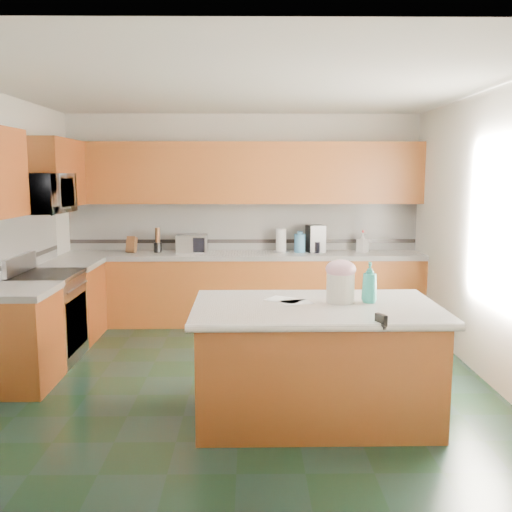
{
  "coord_description": "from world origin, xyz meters",
  "views": [
    {
      "loc": [
        0.09,
        -5.25,
        1.93
      ],
      "look_at": [
        0.15,
        0.35,
        1.12
      ],
      "focal_mm": 40.0,
      "sensor_mm": 36.0,
      "label": 1
    }
  ],
  "objects": [
    {
      "name": "water_jug_neck",
      "position": [
        0.74,
        2.06,
        1.18
      ],
      "size": [
        0.07,
        0.07,
        0.03
      ],
      "primitive_type": "cylinder",
      "color": "teal",
      "rests_on": "water_jug"
    },
    {
      "name": "coffee_maker",
      "position": [
        0.94,
        2.08,
        1.1
      ],
      "size": [
        0.25,
        0.27,
        0.35
      ],
      "primitive_type": "cube",
      "rotation": [
        0.0,
        0.0,
        0.21
      ],
      "color": "black",
      "rests_on": "back_countertop"
    },
    {
      "name": "utensil_bundle",
      "position": [
        -1.11,
        2.08,
        1.15
      ],
      "size": [
        0.06,
        0.06,
        0.19
      ],
      "primitive_type": "cylinder",
      "color": "#472814",
      "rests_on": "utensil_crock"
    },
    {
      "name": "range_cooktop",
      "position": [
        -2.0,
        0.5,
        0.9
      ],
      "size": [
        0.62,
        0.78,
        0.04
      ],
      "primitive_type": "cube",
      "color": "black",
      "rests_on": "range_body"
    },
    {
      "name": "back_upper_cab",
      "position": [
        0.0,
        2.13,
        1.94
      ],
      "size": [
        4.6,
        0.33,
        0.78
      ],
      "primitive_type": "cube",
      "color": "#5F270D",
      "rests_on": "wall_back"
    },
    {
      "name": "treat_jar_knob_end_l",
      "position": [
        0.77,
        -0.84,
        1.24
      ],
      "size": [
        0.04,
        0.04,
        0.04
      ],
      "primitive_type": "sphere",
      "color": "tan",
      "rests_on": "treat_jar_lid"
    },
    {
      "name": "clamp_body",
      "position": [
        0.99,
        -1.46,
        0.93
      ],
      "size": [
        0.07,
        0.11,
        0.1
      ],
      "primitive_type": "cube",
      "rotation": [
        0.0,
        0.0,
        0.41
      ],
      "color": "black",
      "rests_on": "island_top"
    },
    {
      "name": "wall_front",
      "position": [
        0.0,
        -2.32,
        1.35
      ],
      "size": [
        4.6,
        0.04,
        2.7
      ],
      "primitive_type": "cube",
      "color": "white",
      "rests_on": "ground"
    },
    {
      "name": "island_bullnose",
      "position": [
        0.6,
        -1.48,
        0.89
      ],
      "size": [
        1.91,
        0.07,
        0.06
      ],
      "primitive_type": "cylinder",
      "rotation": [
        0.0,
        1.57,
        0.01
      ],
      "color": "white",
      "rests_on": "island_base"
    },
    {
      "name": "left_backsplash",
      "position": [
        -2.29,
        0.55,
        1.24
      ],
      "size": [
        0.02,
        2.3,
        0.63
      ],
      "primitive_type": "cube",
      "color": "silver",
      "rests_on": "wall_left"
    },
    {
      "name": "left_base_cab_front",
      "position": [
        -2.0,
        -0.24,
        0.43
      ],
      "size": [
        0.6,
        0.72,
        0.86
      ],
      "primitive_type": "cube",
      "color": "#5F270D",
      "rests_on": "ground"
    },
    {
      "name": "left_base_cab_rear",
      "position": [
        -2.0,
        1.29,
        0.43
      ],
      "size": [
        0.6,
        0.82,
        0.86
      ],
      "primitive_type": "cube",
      "color": "#5F270D",
      "rests_on": "ground"
    },
    {
      "name": "paper_sheet_a",
      "position": [
        0.46,
        -0.84,
        0.92
      ],
      "size": [
        0.28,
        0.24,
        0.0
      ],
      "primitive_type": "cube",
      "rotation": [
        0.0,
        0.0,
        0.27
      ],
      "color": "white",
      "rests_on": "island_top"
    },
    {
      "name": "ceiling",
      "position": [
        0.0,
        0.0,
        2.7
      ],
      "size": [
        4.6,
        4.6,
        0.0
      ],
      "primitive_type": "plane",
      "color": "white",
      "rests_on": "ground"
    },
    {
      "name": "toaster_oven_door",
      "position": [
        -0.66,
        1.92,
        1.03
      ],
      "size": [
        0.35,
        0.01,
        0.19
      ],
      "primitive_type": "cube",
      "color": "black",
      "rests_on": "toaster_oven"
    },
    {
      "name": "back_base_cab",
      "position": [
        0.0,
        2.0,
        0.43
      ],
      "size": [
        4.6,
        0.6,
        0.86
      ],
      "primitive_type": "cube",
      "color": "#5F270D",
      "rests_on": "ground"
    },
    {
      "name": "floor",
      "position": [
        0.0,
        0.0,
        0.0
      ],
      "size": [
        4.6,
        4.6,
        0.0
      ],
      "primitive_type": "plane",
      "color": "black",
      "rests_on": "ground"
    },
    {
      "name": "range_oven_door",
      "position": [
        -1.71,
        0.5,
        0.4
      ],
      "size": [
        0.02,
        0.68,
        0.55
      ],
      "primitive_type": "cube",
      "color": "black",
      "rests_on": "range_body"
    },
    {
      "name": "range_backguard",
      "position": [
        -2.26,
        0.5,
        1.02
      ],
      "size": [
        0.06,
        0.76,
        0.18
      ],
      "primitive_type": "cube",
      "color": "#B7B7BC",
      "rests_on": "range_body"
    },
    {
      "name": "left_upper_cab_rear",
      "position": [
        -2.13,
        1.42,
        1.94
      ],
      "size": [
        0.33,
        1.09,
        0.78
      ],
      "primitive_type": "cube",
      "color": "#5F270D",
      "rests_on": "wall_left"
    },
    {
      "name": "treat_jar",
      "position": [
        0.81,
        -0.84,
        1.04
      ],
      "size": [
        0.26,
        0.26,
        0.23
      ],
      "primitive_type": "cylinder",
      "rotation": [
        0.0,
        0.0,
        0.21
      ],
      "color": "silver",
      "rests_on": "island_top"
    },
    {
      "name": "paper_sheet_b",
      "position": [
        0.37,
        -0.75,
        0.92
      ],
      "size": [
        0.35,
        0.32,
        0.0
      ],
      "primitive_type": "cube",
      "rotation": [
        0.0,
        0.0,
        -0.56
      ],
      "color": "white",
      "rests_on": "island_top"
    },
    {
      "name": "soap_bottle_island",
      "position": [
        1.03,
        -0.85,
        1.08
      ],
      "size": [
        0.14,
        0.14,
        0.32
      ],
      "primitive_type": "imported",
      "rotation": [
        0.0,
        0.0,
        -0.13
      ],
      "color": "teal",
      "rests_on": "island_top"
    },
    {
      "name": "soap_back_cap",
      "position": [
        1.55,
        2.05,
        1.19
      ],
      "size": [
        0.02,
        0.02,
        0.03
      ],
      "primitive_type": "cylinder",
      "color": "red",
      "rests_on": "soap_bottle_back"
    },
    {
      "name": "island_top",
      "position": [
        0.6,
        -0.91,
        0.89
      ],
      "size": [
        1.92,
        1.15,
        0.06
      ],
      "primitive_type": "cube",
      "rotation": [
        0.0,
        0.0,
        0.01
      ],
      "color": "white",
      "rests_on": "island_base"
    },
    {
      "name": "window_light_proxy",
      "position": [
        2.29,
        -0.2,
        1.5
      ],
      "size": [
        0.02,
        1.4,
        1.1
      ],
      "primitive_type": "cube",
      "color": "white",
      "rests_on": "wall_right"
    },
    {
      "name": "treat_jar_knob_end_r",
      "position": [
        0.85,
        -0.84,
        1.24
      ],
      "size": [
        0.04,
        0.04,
        0.04
      ],
      "primitive_type": "sphere",
      "color": "tan",
      "rests_on": "treat_jar_lid"
    },
    {
      "name": "clamp_handle",
      "position": [
        0.99,
        -1.52,
        0.91
      ],
      "size": [
        0.02,
        0.07,
        0.02
      ],
      "primitive_type": "cylinder",
      "rotation": [
        1.57,
        0.0,
        0.0
      ],
      "color": "black",
      "rests_on": "island_top"
    },
    {
      "name": "range_handle",
      "position": [
        -1.68,
        0.5,
        0.78
      ],
      "size": [
        0.02,
        0.66,
        0.02
      ],
      "primitive_type": "cylinder",
      "rotation": [
        1.57,
        0.0,
        0.0
      ],
      "color": "#B7B7BC",
      "rests_on": "range_body"
    },
    {
      "name": "wall_right",
      "position": [
        2.32,
        0.0,
        1.35
      ],
      "size": [
        0.04,
        4.6,
        2.7
      ],
      "primitive_type": "cube",
      "color": "white",
      "rests_on": "ground"
    },
    {
      "name": "coffee_carafe",
      "position": [
        0.94,
        2.03,
        0.99
      ],
      "size": [
        0.15,
        0.15,
        0.15
      ],
      "primitive_type": "cylinder",
      "color": "black",
      "rests_on": "back_countertop"
    },
    {
      "name": "paper_towel_base",
      "position": [
        0.49,
        2.1,
        0.93
      ],
      "size": [
        0.2,
        0.2,
        0.01
      ],
      "primitive_type": "cylinder",
      "color": "#B7B7BC",
      "rests_on": "back_countertop"
    },
    {
      "name": "left_counter_rear",
      "position": [
        -2.0,
        1.29,
        0.89
      ],
      "size": [
        0.64,
        0.82,
        0.06
      ],
      "primitive_type": "cube",
      "color": "white",
      "rests_on": "left_base_cab_rear"
    },
    {
      "name": "left_accent_band",
      "position": [
        -2.28,
        0.55,
        1.04
      ],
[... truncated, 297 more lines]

